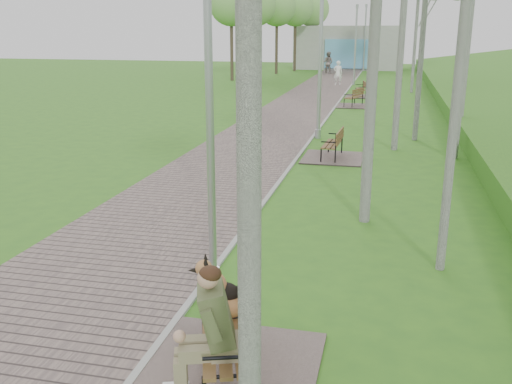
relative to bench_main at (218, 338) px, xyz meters
The scene contains 14 objects.
ground 1.15m from the bench_main, 153.20° to the left, with size 120.00×120.00×0.00m, color #356B21.
walkway 22.13m from the bench_main, 96.94° to the left, with size 3.50×67.00×0.04m, color #60514E.
kerb 21.99m from the bench_main, 92.41° to the left, with size 0.10×67.00×0.05m, color #999993.
building_north 51.52m from the bench_main, 92.70° to the left, with size 10.00×5.20×4.00m.
bench_main is the anchor object (origin of this frame).
bench_second 11.62m from the bench_main, 89.54° to the left, with size 1.79×1.99×1.10m.
bench_third 23.83m from the bench_main, 90.16° to the left, with size 1.82×2.03×1.12m.
bench_far 28.08m from the bench_main, 89.88° to the left, with size 1.75×1.95×1.08m.
lamp_post_near 3.06m from the bench_main, 108.61° to the left, with size 0.19×0.19×5.03m.
lamp_post_second 14.96m from the bench_main, 92.81° to the left, with size 0.22×0.22×5.65m.
lamp_post_third 35.39m from the bench_main, 91.32° to the left, with size 0.21×0.21×5.33m.
lamp_post_far 48.68m from the bench_main, 90.97° to the left, with size 0.23×0.23×5.83m.
pedestrian_near 34.49m from the bench_main, 93.09° to the left, with size 0.61×0.40×1.67m, color white.
pedestrian_far 44.97m from the bench_main, 94.68° to the left, with size 0.90×0.70×1.85m, color gray.
Camera 1 is at (2.63, -5.89, 3.84)m, focal length 40.00 mm.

